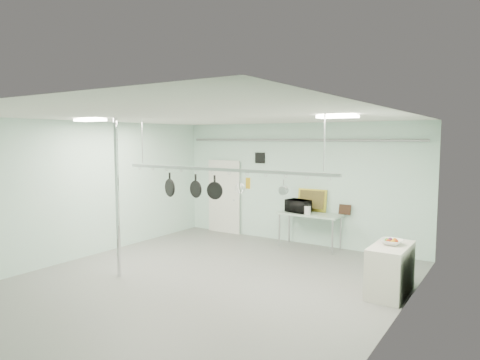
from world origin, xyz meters
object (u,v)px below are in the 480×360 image
Objects in this scene: chrome_pole at (117,198)px; skillet_mid at (196,186)px; prep_table at (310,216)px; pot_rack at (221,168)px; microwave at (298,206)px; coffee_canister at (307,210)px; skillet_right at (215,187)px; side_cabinet at (390,270)px; skillet_left at (170,185)px; fruit_bowl at (392,242)px.

chrome_pole is 1.59m from skillet_mid.
prep_table is 3.61m from pot_rack.
prep_table is (2.30, 4.20, -0.77)m from chrome_pole.
skillet_mid is (-0.71, -3.26, 0.78)m from microwave.
skillet_right reaches higher than coffee_canister.
coffee_canister is at bearing 141.45° from side_cabinet.
microwave is at bearing 77.64° from skillet_right.
pot_rack is (-0.40, -3.30, 1.40)m from prep_table.
pot_rack is 3.46m from microwave.
pot_rack reaches higher than skillet_mid.
side_cabinet is 4.62m from skillet_left.
pot_rack is 10.23× the size of skillet_right.
skillet_left reaches higher than fruit_bowl.
microwave is at bearing 64.42° from chrome_pole.
side_cabinet is 3.30m from coffee_canister.
skillet_mid is at bearing 171.80° from skillet_right.
coffee_canister reaches higher than prep_table.
prep_table reaches higher than side_cabinet.
side_cabinet is 0.25× the size of pot_rack.
pot_rack is at bearing 18.81° from skillet_left.
coffee_canister is at bearing 71.86° from skillet_right.
pot_rack is 0.73m from skillet_mid.
microwave is 1.13× the size of skillet_left.
fruit_bowl reaches higher than side_cabinet.
prep_table is 0.25m from coffee_canister.
chrome_pole reaches higher than skillet_mid.
skillet_left is at bearing -165.54° from side_cabinet.
skillet_right is (-3.10, -1.10, 1.40)m from side_cabinet.
chrome_pole is at bearing -118.71° from prep_table.
fruit_bowl is 3.42m from skillet_right.
skillet_left is at bearing 57.01° from chrome_pole.
skillet_mid reaches higher than microwave.
skillet_mid is at bearing 180.00° from pot_rack.
prep_table is at bearing 81.34° from skillet_left.
fruit_bowl is (2.85, -2.12, -0.12)m from microwave.
skillet_right is (-0.15, 0.00, -0.38)m from pot_rack.
side_cabinet is at bearing 11.37° from skillet_right.
chrome_pole reaches higher than skillet_right.
prep_table is 0.33× the size of pot_rack.
side_cabinet is 2.57× the size of skillet_mid.
skillet_mid is (-0.62, 0.00, -0.38)m from pot_rack.
side_cabinet is at bearing -82.34° from fruit_bowl.
skillet_right is (-0.55, -3.13, 0.84)m from coffee_canister.
pot_rack is 22.31× the size of coffee_canister.
microwave is (0.09, 3.26, -1.16)m from pot_rack.
skillet_left reaches higher than prep_table.
skillet_right reaches higher than side_cabinet.
microwave is (-0.31, -0.04, 0.23)m from prep_table.
microwave reaches higher than coffee_canister.
skillet_left and skillet_right have the same top height.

